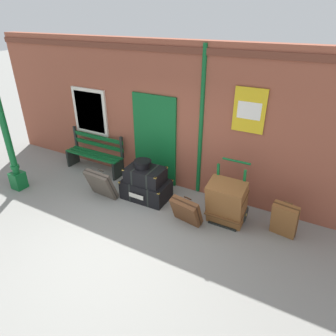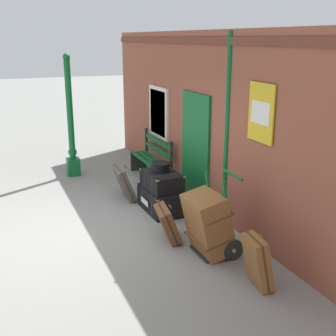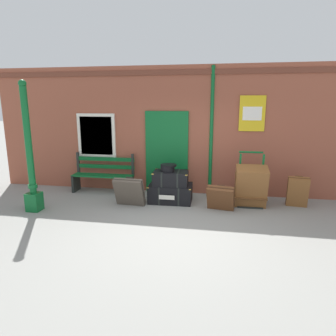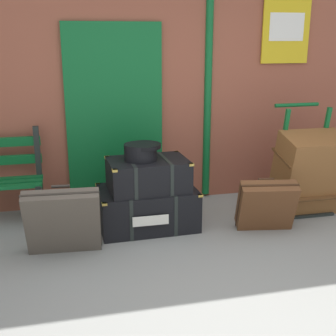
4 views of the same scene
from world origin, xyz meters
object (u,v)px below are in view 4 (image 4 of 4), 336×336
at_px(porters_trolley, 299,185).
at_px(suitcase_tan, 63,222).
at_px(steamer_trunk_middle, 148,175).
at_px(suitcase_oxblood, 266,205).
at_px(round_hatbox, 141,151).
at_px(steamer_trunk_base, 147,208).
at_px(large_brown_trunk, 308,173).

distance_m(porters_trolley, suitcase_tan, 2.76).
relative_size(steamer_trunk_middle, suitcase_tan, 1.20).
height_order(steamer_trunk_middle, suitcase_oxblood, steamer_trunk_middle).
bearing_deg(steamer_trunk_middle, round_hatbox, 179.79).
bearing_deg(steamer_trunk_base, suitcase_oxblood, -18.56).
bearing_deg(large_brown_trunk, porters_trolley, 90.00).
bearing_deg(porters_trolley, steamer_trunk_middle, -174.78).
xyz_separation_m(porters_trolley, suitcase_tan, (-2.69, -0.62, 0.06)).
bearing_deg(steamer_trunk_middle, suitcase_oxblood, -17.62).
bearing_deg(steamer_trunk_base, large_brown_trunk, -0.90).
height_order(large_brown_trunk, suitcase_oxblood, large_brown_trunk).
bearing_deg(suitcase_oxblood, round_hatbox, 163.27).
height_order(round_hatbox, suitcase_oxblood, round_hatbox).
distance_m(steamer_trunk_base, steamer_trunk_middle, 0.37).
xyz_separation_m(round_hatbox, suitcase_tan, (-0.80, -0.45, -0.50)).
relative_size(steamer_trunk_middle, round_hatbox, 2.23).
relative_size(steamer_trunk_base, large_brown_trunk, 1.07).
distance_m(porters_trolley, suitcase_oxblood, 0.85).
bearing_deg(steamer_trunk_middle, suitcase_tan, -152.68).
distance_m(round_hatbox, suitcase_oxblood, 1.40).
bearing_deg(suitcase_tan, large_brown_trunk, 9.38).
height_order(round_hatbox, porters_trolley, porters_trolley).
relative_size(steamer_trunk_middle, large_brown_trunk, 0.87).
bearing_deg(round_hatbox, steamer_trunk_middle, -0.21).
bearing_deg(steamer_trunk_base, round_hatbox, -158.95).
bearing_deg(large_brown_trunk, suitcase_oxblood, -151.19).
height_order(porters_trolley, large_brown_trunk, porters_trolley).
bearing_deg(steamer_trunk_base, steamer_trunk_middle, -74.05).
bearing_deg(porters_trolley, steamer_trunk_base, -175.52).
distance_m(steamer_trunk_base, round_hatbox, 0.63).
relative_size(porters_trolley, large_brown_trunk, 1.26).
bearing_deg(suitcase_oxblood, large_brown_trunk, 28.81).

